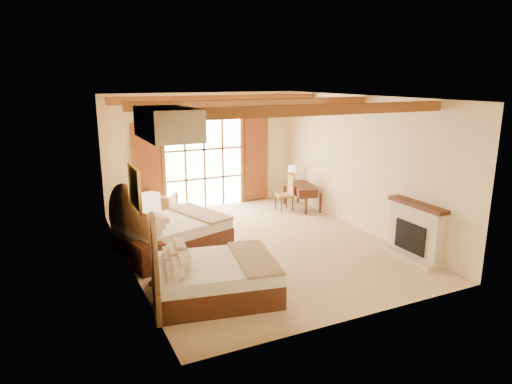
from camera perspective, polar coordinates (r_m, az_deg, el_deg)
floor at (r=10.13m, az=0.15°, el=-6.64°), size 7.00×7.00×0.00m
wall_back at (r=12.88m, az=-6.61°, el=5.13°), size 5.50×0.00×5.50m
wall_left at (r=8.88m, az=-16.08°, el=0.60°), size 0.00×7.00×7.00m
wall_right at (r=11.13m, az=13.06°, el=3.44°), size 0.00×7.00×7.00m
ceiling at (r=9.48m, az=0.16°, el=11.76°), size 7.00×7.00×0.00m
ceiling_beams at (r=9.49m, az=0.16°, el=11.03°), size 5.39×4.60×0.18m
french_doors at (r=12.88m, az=-6.48°, el=3.55°), size 3.95×0.08×2.60m
fireplace at (r=9.85m, az=19.22°, el=-4.92°), size 0.46×1.40×1.16m
painting at (r=8.13m, az=-14.93°, el=0.55°), size 0.06×0.95×0.75m
canopy_valance at (r=6.79m, az=-11.02°, el=8.45°), size 0.70×1.40×0.45m
bed_near at (r=7.72m, az=-6.30°, el=-10.34°), size 2.30×1.89×1.34m
bed_far at (r=9.94m, az=-11.22°, el=-4.77°), size 2.57×2.16×1.39m
nightstand at (r=8.94m, az=-13.28°, el=-7.94°), size 0.58×0.58×0.58m
floor_lamp at (r=8.04m, az=-13.06°, el=-1.95°), size 0.35×0.35×1.67m
armchair at (r=12.14m, az=-11.86°, el=-1.69°), size 1.04×1.04×0.69m
ottoman at (r=11.86m, az=-9.05°, el=-2.68°), size 0.62×0.62×0.40m
desk at (r=12.87m, az=5.77°, el=-0.46°), size 0.85×1.37×0.69m
desk_chair at (r=12.65m, az=3.63°, el=-0.96°), size 0.52×0.52×0.99m
desk_lamp at (r=13.20m, az=4.55°, el=2.83°), size 0.22×0.22×0.44m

